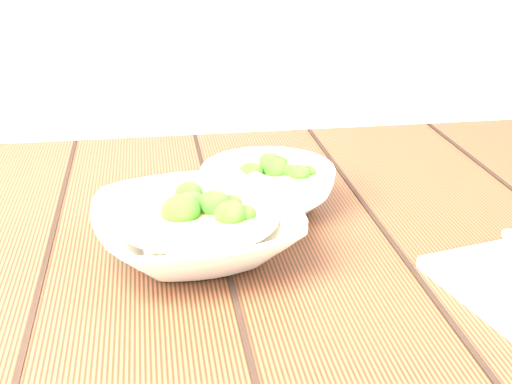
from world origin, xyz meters
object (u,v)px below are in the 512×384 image
object	(u,v)px
soup_bowl_back	(268,186)
soup_bowl_front	(197,228)
trivet	(269,186)
table	(237,319)

from	to	relation	value
soup_bowl_back	soup_bowl_front	bearing A→B (deg)	-131.23
soup_bowl_front	soup_bowl_back	distance (m)	0.15
soup_bowl_back	trivet	bearing A→B (deg)	76.76
table	soup_bowl_front	world-z (taller)	soup_bowl_front
table	soup_bowl_front	xyz separation A→B (m)	(-0.05, -0.04, 0.15)
soup_bowl_back	table	bearing A→B (deg)	-123.99
soup_bowl_front	soup_bowl_back	xyz separation A→B (m)	(0.10, 0.11, -0.00)
soup_bowl_back	trivet	distance (m)	0.04
trivet	soup_bowl_back	bearing A→B (deg)	-103.24
table	trivet	distance (m)	0.19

